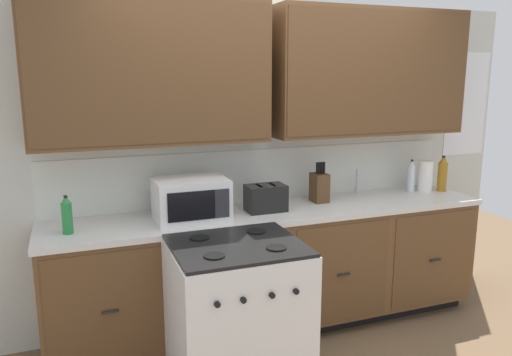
{
  "coord_description": "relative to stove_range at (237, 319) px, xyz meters",
  "views": [
    {
      "loc": [
        -1.37,
        -2.94,
        1.9
      ],
      "look_at": [
        -0.16,
        0.27,
        1.18
      ],
      "focal_mm": 35.14,
      "sensor_mm": 36.0,
      "label": 1
    }
  ],
  "objects": [
    {
      "name": "paper_towel_roll",
      "position": [
        1.9,
        0.71,
        0.59
      ],
      "size": [
        0.12,
        0.12,
        0.26
      ],
      "primitive_type": "cylinder",
      "color": "white",
      "rests_on": "counter_run"
    },
    {
      "name": "microwave",
      "position": [
        -0.12,
        0.6,
        0.6
      ],
      "size": [
        0.48,
        0.37,
        0.28
      ],
      "color": "white",
      "rests_on": "counter_run"
    },
    {
      "name": "counter_run",
      "position": [
        0.51,
        0.63,
        0.01
      ],
      "size": [
        3.26,
        0.64,
        0.93
      ],
      "color": "black",
      "rests_on": "ground_plane"
    },
    {
      "name": "ground_plane",
      "position": [
        0.51,
        0.33,
        -0.47
      ],
      "size": [
        8.06,
        8.06,
        0.0
      ],
      "primitive_type": "plane",
      "color": "brown"
    },
    {
      "name": "toaster",
      "position": [
        0.42,
        0.61,
        0.56
      ],
      "size": [
        0.28,
        0.18,
        0.19
      ],
      "color": "black",
      "rests_on": "counter_run"
    },
    {
      "name": "knife_block",
      "position": [
        0.91,
        0.72,
        0.58
      ],
      "size": [
        0.11,
        0.14,
        0.31
      ],
      "color": "#52361E",
      "rests_on": "counter_run"
    },
    {
      "name": "sink_faucet",
      "position": [
        1.32,
        0.84,
        0.56
      ],
      "size": [
        0.02,
        0.02,
        0.2
      ],
      "primitive_type": "cylinder",
      "color": "#B2B5BA",
      "rests_on": "counter_run"
    },
    {
      "name": "wall_unit",
      "position": [
        0.51,
        0.83,
        1.2
      ],
      "size": [
        4.43,
        0.4,
        2.43
      ],
      "color": "silver",
      "rests_on": "ground_plane"
    },
    {
      "name": "bottle_clear",
      "position": [
        1.78,
        0.75,
        0.6
      ],
      "size": [
        0.06,
        0.06,
        0.27
      ],
      "color": "silver",
      "rests_on": "counter_run"
    },
    {
      "name": "bottle_amber",
      "position": [
        2.04,
        0.67,
        0.61
      ],
      "size": [
        0.08,
        0.08,
        0.3
      ],
      "color": "#9E6619",
      "rests_on": "counter_run"
    },
    {
      "name": "bottle_green",
      "position": [
        -0.91,
        0.56,
        0.58
      ],
      "size": [
        0.06,
        0.06,
        0.24
      ],
      "color": "#237A38",
      "rests_on": "counter_run"
    },
    {
      "name": "stove_range",
      "position": [
        0.0,
        0.0,
        0.0
      ],
      "size": [
        0.76,
        0.68,
        0.95
      ],
      "color": "white",
      "rests_on": "ground_plane"
    }
  ]
}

